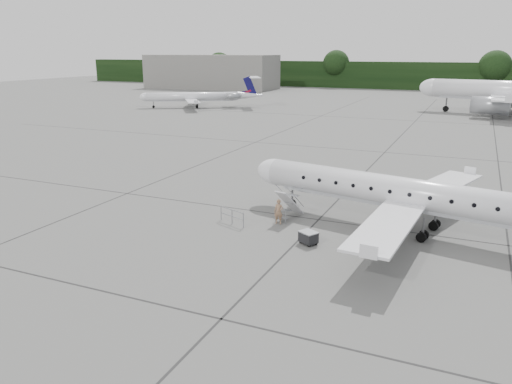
% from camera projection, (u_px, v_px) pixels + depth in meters
% --- Properties ---
extents(ground, '(320.00, 320.00, 0.00)m').
position_uv_depth(ground, '(355.00, 248.00, 29.31)').
color(ground, '#5E5D5B').
rests_on(ground, ground).
extents(treeline, '(260.00, 4.00, 8.00)m').
position_uv_depth(treeline, '(460.00, 77.00, 142.64)').
color(treeline, black).
rests_on(treeline, ground).
extents(terminal_building, '(40.00, 14.00, 10.00)m').
position_uv_depth(terminal_building, '(211.00, 72.00, 151.95)').
color(terminal_building, slate).
rests_on(terminal_building, ground).
extents(main_regional_jet, '(30.25, 24.35, 6.91)m').
position_uv_depth(main_regional_jet, '(418.00, 180.00, 30.97)').
color(main_regional_jet, silver).
rests_on(main_regional_jet, ground).
extents(airstair, '(1.33, 2.61, 2.16)m').
position_uv_depth(airstair, '(290.00, 203.00, 34.24)').
color(airstair, silver).
rests_on(airstair, ground).
extents(passenger, '(0.65, 0.46, 1.69)m').
position_uv_depth(passenger, '(279.00, 212.00, 33.20)').
color(passenger, '#8B674C').
rests_on(passenger, ground).
extents(safety_railing, '(2.08, 0.86, 1.00)m').
position_uv_depth(safety_railing, '(232.00, 217.00, 33.23)').
color(safety_railing, gray).
rests_on(safety_railing, ground).
extents(baggage_cart, '(1.24, 1.17, 0.85)m').
position_uv_depth(baggage_cart, '(308.00, 237.00, 29.80)').
color(baggage_cart, black).
rests_on(baggage_cart, ground).
extents(bg_narrowbody, '(36.74, 28.58, 12.15)m').
position_uv_depth(bg_narrowbody, '(512.00, 81.00, 88.08)').
color(bg_narrowbody, silver).
rests_on(bg_narrowbody, ground).
extents(bg_regional_left, '(28.83, 26.34, 6.17)m').
position_uv_depth(bg_regional_left, '(192.00, 92.00, 100.89)').
color(bg_regional_left, silver).
rests_on(bg_regional_left, ground).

